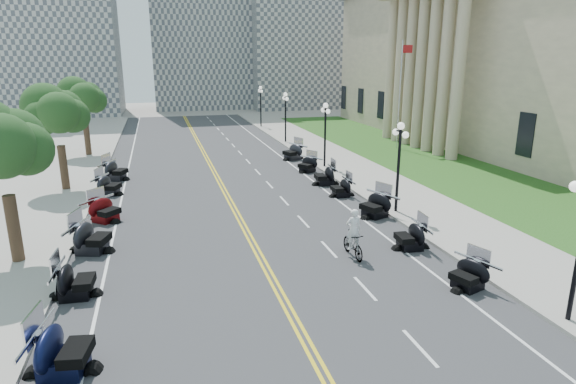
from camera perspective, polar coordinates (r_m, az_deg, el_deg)
ground at (r=21.27m, az=-3.34°, el=-7.67°), size 160.00×160.00×0.00m
road at (r=30.58m, az=-7.22°, el=-0.46°), size 16.00×90.00×0.01m
centerline_yellow_a at (r=30.57m, az=-7.44°, el=-0.46°), size 0.12×90.00×0.00m
centerline_yellow_b at (r=30.60m, az=-7.00°, el=-0.43°), size 0.12×90.00×0.00m
edge_line_north at (r=32.04m, az=4.18°, el=0.38°), size 0.12×90.00×0.00m
edge_line_south at (r=30.43m, az=-19.23°, el=-1.29°), size 0.12×90.00×0.00m
lane_dash_4 at (r=15.65m, az=15.35°, el=-17.37°), size 0.12×2.00×0.00m
lane_dash_5 at (r=18.72m, az=9.11°, el=-11.21°), size 0.12×2.00×0.00m
lane_dash_6 at (r=22.08m, az=4.87°, el=-6.77°), size 0.12×2.00×0.00m
lane_dash_7 at (r=25.63m, az=1.83°, el=-3.50°), size 0.12×2.00×0.00m
lane_dash_8 at (r=29.29m, az=-0.45°, el=-1.03°), size 0.12×2.00×0.00m
lane_dash_9 at (r=33.03m, az=-2.22°, el=0.88°), size 0.12×2.00×0.00m
lane_dash_10 at (r=36.83m, az=-3.62°, el=2.40°), size 0.12×2.00×0.00m
lane_dash_11 at (r=40.66m, az=-4.76°, el=3.64°), size 0.12×2.00×0.00m
lane_dash_12 at (r=44.53m, az=-5.71°, el=4.66°), size 0.12×2.00×0.00m
lane_dash_13 at (r=48.41m, az=-6.51°, el=5.51°), size 0.12×2.00×0.00m
lane_dash_14 at (r=52.32m, az=-7.19°, el=6.24°), size 0.12×2.00×0.00m
lane_dash_15 at (r=56.23m, az=-7.78°, el=6.87°), size 0.12×2.00×0.00m
lane_dash_16 at (r=60.16m, az=-8.29°, el=7.41°), size 0.12×2.00×0.00m
lane_dash_17 at (r=64.10m, az=-8.74°, el=7.89°), size 0.12×2.00×0.00m
lane_dash_18 at (r=68.04m, az=-9.14°, el=8.31°), size 0.12×2.00×0.00m
lane_dash_19 at (r=71.99m, az=-9.50°, el=8.68°), size 0.12×2.00×0.00m
sidewalk_north at (r=33.57m, az=10.80°, el=0.96°), size 5.00×90.00×0.15m
sidewalk_south at (r=31.02m, az=-26.80°, el=-1.69°), size 5.00×90.00×0.15m
lawn at (r=43.69m, az=14.56°, el=4.07°), size 9.00×60.00×0.10m
civic_building at (r=54.62m, az=26.87°, el=14.50°), size 26.00×51.00×17.80m
distant_block_a at (r=82.49m, az=-26.23°, el=17.26°), size 18.00×14.00×26.00m
distant_block_b at (r=87.76m, az=-10.57°, el=19.65°), size 16.00×12.00×30.00m
distant_block_c at (r=88.09m, az=2.04°, el=17.26°), size 20.00×14.00×22.00m
street_lamp_2 at (r=26.95m, az=12.94°, el=2.78°), size 0.50×1.20×4.90m
street_lamp_3 at (r=37.76m, az=4.42°, el=6.72°), size 0.50×1.20×4.90m
street_lamp_4 at (r=49.13m, az=-0.30°, el=8.81°), size 0.50×1.20×4.90m
street_lamp_5 at (r=60.74m, az=-3.25°, el=10.08°), size 0.50×1.20×4.90m
flagpole at (r=46.75m, az=13.09°, el=11.03°), size 1.10×0.20×10.00m
tree_2 at (r=22.30m, az=-30.83°, el=4.00°), size 4.80×4.80×9.20m
tree_3 at (r=33.90m, az=-25.66°, el=7.91°), size 4.80×4.80×9.20m
tree_4 at (r=45.70m, az=-23.12°, el=9.79°), size 4.80×4.80×9.20m
motorcycle_n_4 at (r=19.46m, az=20.62°, el=-8.98°), size 2.28×2.28×1.25m
motorcycle_n_5 at (r=22.54m, az=14.32°, el=-4.96°), size 2.05×2.05×1.33m
motorcycle_n_6 at (r=26.59m, az=10.30°, el=-1.39°), size 2.73×2.73×1.48m
motorcycle_n_7 at (r=30.26m, az=6.35°, el=0.63°), size 1.85×1.85×1.26m
motorcycle_n_8 at (r=32.94m, az=4.41°, el=2.06°), size 2.16×2.16×1.43m
motorcycle_n_9 at (r=36.67m, az=2.32°, el=3.38°), size 2.57×2.57×1.29m
motorcycle_n_10 at (r=41.15m, az=0.56°, el=4.89°), size 2.80×2.80×1.51m
motorcycle_s_4 at (r=15.07m, az=-25.22°, el=-16.37°), size 2.56×2.56×1.56m
motorcycle_s_5 at (r=19.22m, az=-23.96°, el=-9.40°), size 2.14×2.14×1.41m
motorcycle_s_6 at (r=23.15m, az=-22.31°, el=-4.82°), size 2.81×2.81×1.56m
motorcycle_s_7 at (r=27.23m, az=-20.89°, el=-1.85°), size 2.86×2.86×1.42m
motorcycle_s_8 at (r=32.43m, az=-20.50°, el=0.87°), size 2.63×2.63×1.41m
motorcycle_s_9 at (r=36.30m, az=-19.77°, el=2.53°), size 2.86×2.86×1.53m
bicycle at (r=21.20m, az=7.70°, el=-6.19°), size 0.63×1.93×1.15m
cyclist_rider at (r=20.69m, az=7.85°, el=-2.33°), size 0.67×0.44×1.85m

